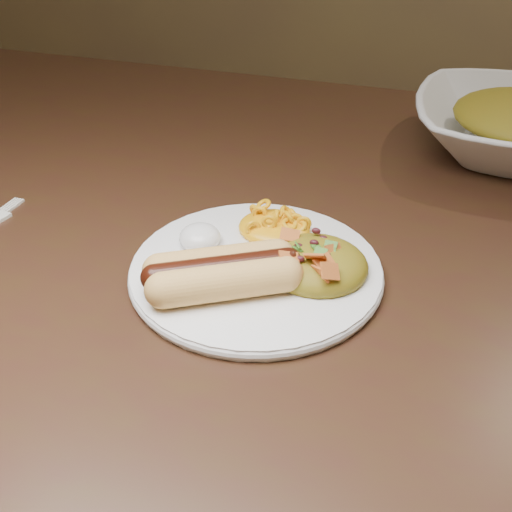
% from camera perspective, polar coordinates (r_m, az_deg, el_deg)
% --- Properties ---
extents(table, '(1.60, 0.90, 0.75)m').
position_cam_1_polar(table, '(0.79, -3.91, 0.33)').
color(table, black).
rests_on(table, floor).
extents(plate, '(0.29, 0.29, 0.01)m').
position_cam_1_polar(plate, '(0.58, 0.00, -1.33)').
color(plate, white).
rests_on(plate, table).
extents(hotdog, '(0.12, 0.12, 0.03)m').
position_cam_1_polar(hotdog, '(0.54, -3.21, -1.50)').
color(hotdog, '#FBC16B').
rests_on(hotdog, plate).
extents(mac_and_cheese, '(0.08, 0.07, 0.03)m').
position_cam_1_polar(mac_and_cheese, '(0.62, 1.78, 3.54)').
color(mac_and_cheese, yellow).
rests_on(mac_and_cheese, plate).
extents(sour_cream, '(0.05, 0.05, 0.03)m').
position_cam_1_polar(sour_cream, '(0.61, -5.39, 2.17)').
color(sour_cream, white).
rests_on(sour_cream, plate).
extents(taco_salad, '(0.10, 0.09, 0.04)m').
position_cam_1_polar(taco_salad, '(0.57, 5.79, 0.05)').
color(taco_salad, '#BA580A').
rests_on(taco_salad, plate).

